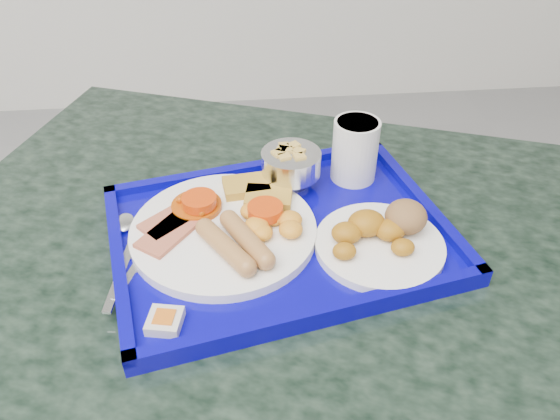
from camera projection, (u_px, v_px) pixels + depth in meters
name	position (u px, v px, depth m)	size (l,w,h in m)	color
table	(301.00, 320.00, 0.92)	(1.33, 1.11, 0.71)	slate
tray	(280.00, 235.00, 0.80)	(0.54, 0.44, 0.03)	#070397
main_plate	(229.00, 226.00, 0.78)	(0.27, 0.27, 0.04)	white
bread_plate	(382.00, 236.00, 0.76)	(0.18, 0.18, 0.06)	white
fruit_bowl	(291.00, 164.00, 0.86)	(0.09, 0.09, 0.07)	silver
juice_cup	(355.00, 148.00, 0.87)	(0.07, 0.07, 0.10)	white
spoon	(128.00, 233.00, 0.78)	(0.08, 0.18, 0.01)	silver
knife	(123.00, 266.00, 0.73)	(0.01, 0.16, 0.00)	silver
jam_packet	(165.00, 321.00, 0.65)	(0.05, 0.05, 0.02)	silver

